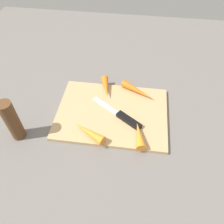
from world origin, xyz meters
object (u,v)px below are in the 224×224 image
Objects in this scene: carrot_longest at (138,91)px; carrot_long at (88,132)px; carrot_short at (106,87)px; cutting_board at (112,113)px; carrot_shortest at (139,135)px; pepper_grinder at (12,121)px; knife at (126,118)px.

carrot_long is at bearing -93.60° from carrot_longest.
carrot_short is 0.86× the size of carrot_long.
carrot_long is (0.06, 0.10, 0.02)m from cutting_board.
carrot_shortest is 0.83× the size of carrot_long.
carrot_short is at bearing -136.76° from pepper_grinder.
cutting_board is 0.13m from carrot_longest.
cutting_board is 3.28× the size of carrot_long.
knife is (-0.05, 0.03, 0.01)m from cutting_board.
cutting_board is at bearing -97.79° from carrot_longest.
carrot_shortest is (-0.13, 0.19, 0.00)m from carrot_short.
pepper_grinder reaches higher than carrot_shortest.
carrot_shortest is at bearing -54.43° from carrot_longest.
carrot_shortest is (-0.05, 0.06, 0.01)m from knife.
knife is 0.08m from carrot_shortest.
knife is 0.15m from carrot_short.
cutting_board is 0.12m from carrot_long.
carrot_shortest is 0.37m from pepper_grinder.
carrot_short is 0.20m from carrot_long.
carrot_shortest is 0.63× the size of pepper_grinder.
knife is 1.40× the size of carrot_longest.
cutting_board is at bearing 4.22° from carrot_short.
pepper_grinder is at bearing 34.65° from carrot_long.
carrot_shortest reaches higher than knife.
carrot_long reaches higher than cutting_board.
carrot_longest is 0.88× the size of pepper_grinder.
knife reaches higher than cutting_board.
carrot_longest is 0.41m from pepper_grinder.
carrot_long is at bearing -21.40° from carrot_short.
carrot_long reaches higher than carrot_longest.
pepper_grinder is at bearing -116.93° from carrot_longest.
carrot_longest is (-0.08, -0.10, 0.02)m from cutting_board.
carrot_short is at bearing -22.82° from knife.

